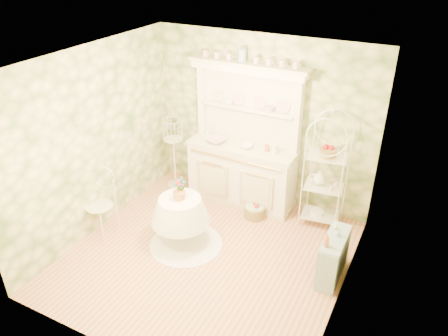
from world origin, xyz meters
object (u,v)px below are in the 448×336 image
at_px(bakers_rack, 326,171).
at_px(cafe_chair, 99,208).
at_px(round_table, 181,222).
at_px(birdcage_stand, 174,149).
at_px(side_shelf, 333,257).
at_px(floor_basket, 255,211).
at_px(kitchen_dresser, 243,138).

relative_size(bakers_rack, cafe_chair, 2.26).
bearing_deg(round_table, birdcage_stand, 125.85).
xyz_separation_m(bakers_rack, side_shelf, (0.47, -1.08, -0.61)).
bearing_deg(side_shelf, cafe_chair, -169.98).
bearing_deg(round_table, side_shelf, 7.06).
xyz_separation_m(cafe_chair, floor_basket, (1.88, 1.39, -0.30)).
distance_m(kitchen_dresser, cafe_chair, 2.40).
bearing_deg(kitchen_dresser, side_shelf, -31.59).
height_order(birdcage_stand, floor_basket, birdcage_stand).
bearing_deg(floor_basket, birdcage_stand, 171.89).
relative_size(round_table, cafe_chair, 0.79).
height_order(side_shelf, round_table, round_table).
xyz_separation_m(kitchen_dresser, side_shelf, (1.82, -1.12, -0.84)).
bearing_deg(side_shelf, bakers_rack, 112.79).
distance_m(kitchen_dresser, floor_basket, 1.17).
xyz_separation_m(side_shelf, cafe_chair, (-3.30, -0.61, 0.10)).
height_order(bakers_rack, birdcage_stand, bakers_rack).
distance_m(cafe_chair, floor_basket, 2.35).
relative_size(round_table, birdcage_stand, 0.44).
height_order(bakers_rack, cafe_chair, bakers_rack).
relative_size(kitchen_dresser, round_table, 3.61).
relative_size(birdcage_stand, floor_basket, 4.68).
bearing_deg(round_table, bakers_rack, 39.05).
bearing_deg(cafe_chair, kitchen_dresser, 33.44).
relative_size(side_shelf, floor_basket, 2.31).
bearing_deg(bakers_rack, cafe_chair, -156.22).
distance_m(side_shelf, birdcage_stand, 3.23).
xyz_separation_m(bakers_rack, floor_basket, (-0.96, -0.31, -0.81)).
relative_size(bakers_rack, round_table, 2.87).
distance_m(kitchen_dresser, bakers_rack, 1.37).
height_order(kitchen_dresser, round_table, kitchen_dresser).
bearing_deg(bakers_rack, side_shelf, -73.80).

